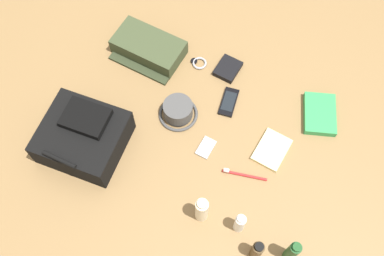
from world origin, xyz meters
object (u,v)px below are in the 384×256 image
backpack (83,136)px  wallet (228,69)px  bucket_hat (178,111)px  notepad (272,150)px  toiletry_pouch (148,48)px  paperback_novel (320,114)px  lotion_bottle (202,210)px  cell_phone (229,102)px  wristwatch (199,63)px  toothpaste_tube (240,223)px  media_player (206,147)px  toothbrush (242,174)px  shampoo_bottle (292,252)px  cologne_bottle (257,250)px

backpack → wallet: (-0.37, -0.55, -0.05)m
bucket_hat → notepad: (-0.40, -0.01, -0.02)m
toiletry_pouch → paperback_novel: toiletry_pouch is taller
lotion_bottle → bucket_hat: bearing=-52.6°
cell_phone → wristwatch: (0.19, -0.12, -0.00)m
bucket_hat → notepad: bearing=-178.2°
lotion_bottle → wristwatch: lotion_bottle is taller
bucket_hat → wristwatch: (0.03, -0.26, -0.03)m
toothpaste_tube → wristwatch: bearing=-53.7°
wallet → media_player: bearing=105.1°
bucket_hat → cell_phone: bearing=-139.9°
media_player → toothbrush: bearing=165.6°
shampoo_bottle → cell_phone: bearing=-47.9°
cologne_bottle → toiletry_pouch: bearing=-39.3°
cologne_bottle → paperback_novel: bearing=-93.0°
bucket_hat → shampoo_bottle: 0.68m
wristwatch → shampoo_bottle: bearing=136.1°
wallet → toothbrush: bearing=124.7°
backpack → shampoo_bottle: size_ratio=2.00×
wallet → notepad: size_ratio=0.73×
toothpaste_tube → media_player: 0.33m
toothpaste_tube → lotion_bottle: lotion_bottle is taller
lotion_bottle → toothbrush: lotion_bottle is taller
cologne_bottle → paperback_novel: 0.62m
toothbrush → toiletry_pouch: bearing=-31.0°
paperback_novel → notepad: (0.12, 0.23, -0.01)m
notepad → shampoo_bottle: bearing=124.5°
cell_phone → lotion_bottle: bearing=101.3°
paperback_novel → notepad: bearing=62.2°
shampoo_bottle → wristwatch: 0.86m
media_player → lotion_bottle: bearing=110.8°
toothpaste_tube → cologne_bottle: bearing=145.3°
toiletry_pouch → cologne_bottle: bearing=140.7°
cell_phone → media_player: size_ratio=1.57×
notepad → toiletry_pouch: bearing=-12.1°
toothpaste_tube → toothbrush: size_ratio=0.74×
bucket_hat → wristwatch: size_ratio=2.24×
notepad → paperback_novel: bearing=-112.3°
cologne_bottle → wallet: size_ratio=1.17×
lotion_bottle → media_player: 0.28m
bucket_hat → paperback_novel: 0.57m
cologne_bottle → notepad: size_ratio=0.86×
shampoo_bottle → paperback_novel: (0.07, -0.58, -0.06)m
lotion_bottle → media_player: lotion_bottle is taller
paperback_novel → cell_phone: (0.35, 0.10, -0.01)m
lotion_bottle → shampoo_bottle: bearing=179.8°
media_player → wallet: (0.07, -0.37, 0.01)m
backpack → paperback_novel: 0.94m
cologne_bottle → lotion_bottle: lotion_bottle is taller
media_player → paperback_novel: bearing=-137.5°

